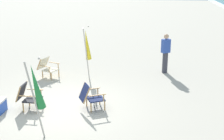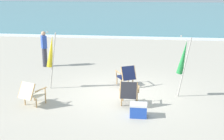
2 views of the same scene
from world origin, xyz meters
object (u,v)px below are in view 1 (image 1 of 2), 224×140
beach_chair_front_right (47,67)px  beach_chair_back_left (90,96)px  beach_chair_mid_center (28,96)px  umbrella_furled_green (36,88)px  umbrella_furled_yellow (87,45)px  person_near_chairs (165,53)px

beach_chair_front_right → beach_chair_back_left: bearing=39.2°
beach_chair_mid_center → beach_chair_back_left: beach_chair_mid_center is taller
beach_chair_back_left → umbrella_furled_green: (1.92, -0.93, 0.94)m
beach_chair_front_right → umbrella_furled_green: bearing=16.0°
beach_chair_back_left → umbrella_furled_yellow: 2.87m
beach_chair_front_right → person_near_chairs: 4.82m
beach_chair_front_right → person_near_chairs: bearing=103.9°
beach_chair_front_right → person_near_chairs: size_ratio=0.55×
beach_chair_front_right → umbrella_furled_green: (4.71, 1.35, 0.95)m
beach_chair_front_right → beach_chair_back_left: 3.61m
umbrella_furled_green → umbrella_furled_yellow: size_ratio=1.00×
beach_chair_mid_center → umbrella_furled_green: (1.69, 0.96, 0.94)m
umbrella_furled_yellow → person_near_chairs: 3.31m
beach_chair_back_left → umbrella_furled_green: 2.33m
beach_chair_mid_center → beach_chair_front_right: (-3.03, -0.39, -0.01)m
beach_chair_mid_center → person_near_chairs: bearing=134.5°
beach_chair_front_right → person_near_chairs: (-1.16, 4.66, 0.41)m
beach_chair_back_left → person_near_chairs: person_near_chairs is taller
umbrella_furled_yellow → beach_chair_back_left: bearing=13.2°
beach_chair_front_right → umbrella_furled_yellow: umbrella_furled_yellow is taller
beach_chair_mid_center → umbrella_furled_yellow: bearing=156.1°
beach_chair_mid_center → umbrella_furled_yellow: size_ratio=0.39×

